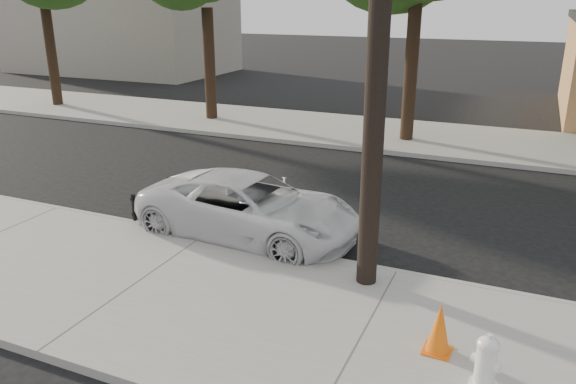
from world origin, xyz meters
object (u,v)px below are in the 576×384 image
(utility_pole, at_px, (380,3))
(traffic_cone, at_px, (439,329))
(police_cruiser, at_px, (250,207))
(fire_hydrant, at_px, (486,363))

(utility_pole, bearing_deg, traffic_cone, -47.01)
(utility_pole, height_order, police_cruiser, utility_pole)
(police_cruiser, xyz_separation_m, traffic_cone, (4.34, -2.79, -0.15))
(police_cruiser, height_order, traffic_cone, police_cruiser)
(fire_hydrant, distance_m, traffic_cone, 0.84)
(utility_pole, height_order, traffic_cone, utility_pole)
(police_cruiser, height_order, fire_hydrant, police_cruiser)
(fire_hydrant, bearing_deg, traffic_cone, 162.53)
(police_cruiser, bearing_deg, utility_pole, -109.40)
(police_cruiser, relative_size, fire_hydrant, 6.61)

